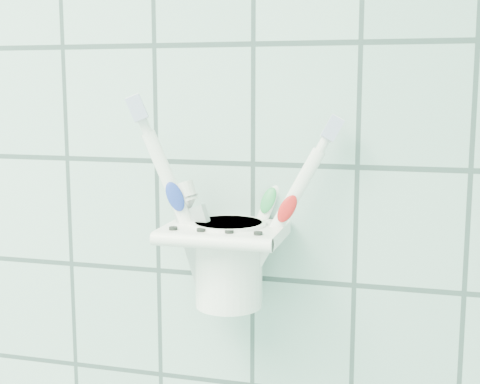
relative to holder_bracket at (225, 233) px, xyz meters
The scene contains 6 objects.
holder_bracket is the anchor object (origin of this frame).
cup 0.03m from the holder_bracket, 50.13° to the left, with size 0.08×0.08×0.09m.
toothbrush_pink 0.05m from the holder_bracket, 155.68° to the left, with size 0.08×0.04×0.22m.
toothbrush_blue 0.04m from the holder_bracket, 86.15° to the left, with size 0.07×0.06×0.20m.
toothbrush_orange 0.04m from the holder_bracket, 17.58° to the right, with size 0.09×0.04×0.20m.
toothpaste_tube 0.01m from the holder_bracket, 134.99° to the right, with size 0.06×0.03×0.13m.
Camera 1 is at (0.83, 0.52, 1.46)m, focal length 50.00 mm.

